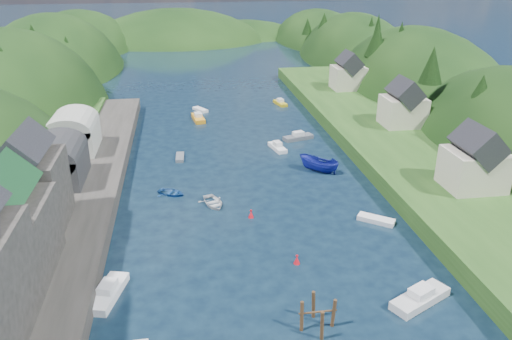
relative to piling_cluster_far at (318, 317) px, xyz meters
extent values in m
plane|color=black|center=(-1.38, 48.12, -1.17)|extent=(600.00, 600.00, 0.00)
ellipsoid|color=black|center=(-46.38, 73.12, -10.27)|extent=(44.00, 75.56, 52.00)
ellipsoid|color=black|center=(-46.38, 116.12, -9.60)|extent=(44.00, 75.56, 48.19)
ellipsoid|color=black|center=(-46.38, 158.12, -8.00)|extent=(44.00, 75.56, 39.00)
ellipsoid|color=black|center=(43.62, 73.12, -9.57)|extent=(36.00, 75.56, 48.00)
ellipsoid|color=black|center=(43.62, 116.12, -8.96)|extent=(36.00, 75.56, 44.49)
ellipsoid|color=black|center=(43.62, 158.12, -7.47)|extent=(36.00, 75.56, 36.00)
ellipsoid|color=black|center=(-11.38, 168.12, -11.17)|extent=(80.00, 60.00, 44.00)
ellipsoid|color=black|center=(16.62, 178.12, -13.17)|extent=(70.00, 56.00, 36.00)
cone|color=black|center=(-41.39, 61.01, 11.46)|extent=(4.73, 4.73, 5.72)
cone|color=black|center=(-43.81, 74.98, 11.88)|extent=(4.34, 4.34, 6.90)
cone|color=black|center=(-38.67, 78.76, 7.16)|extent=(5.28, 5.28, 4.98)
cone|color=black|center=(-44.38, 93.80, 11.02)|extent=(4.77, 4.77, 6.31)
cone|color=black|center=(-38.10, 98.83, 7.77)|extent=(4.07, 4.07, 5.90)
cone|color=black|center=(-42.75, 116.62, 8.75)|extent=(4.56, 4.56, 8.44)
cone|color=black|center=(-45.14, 121.29, 6.83)|extent=(4.75, 4.75, 5.33)
cone|color=black|center=(-42.63, 135.48, 7.39)|extent=(4.27, 4.27, 6.42)
cone|color=black|center=(34.94, 35.59, 8.82)|extent=(5.29, 5.29, 6.73)
cone|color=black|center=(32.39, 46.99, 11.49)|extent=(4.07, 4.07, 6.36)
cone|color=black|center=(38.53, 57.30, 7.29)|extent=(3.40, 3.40, 6.39)
cone|color=black|center=(38.91, 75.05, 10.69)|extent=(4.94, 4.94, 9.66)
cone|color=black|center=(33.63, 75.65, 11.48)|extent=(5.25, 5.25, 7.20)
cone|color=black|center=(39.00, 89.10, 11.56)|extent=(3.36, 3.36, 8.53)
cone|color=black|center=(42.07, 101.53, 9.87)|extent=(4.57, 4.57, 7.78)
cone|color=black|center=(38.52, 119.45, 8.17)|extent=(3.59, 3.59, 6.80)
cone|color=black|center=(35.01, 123.50, 10.05)|extent=(4.14, 4.14, 5.26)
cone|color=black|center=(32.81, 135.64, 7.18)|extent=(3.83, 3.83, 5.41)
cube|color=#2D2B28|center=(-25.38, 18.12, -0.17)|extent=(12.00, 110.00, 2.00)
cube|color=#2D2B28|center=(-27.38, 10.12, 4.33)|extent=(8.00, 9.00, 7.00)
cube|color=#2D2B28|center=(-27.38, 19.12, 4.83)|extent=(7.00, 8.00, 8.00)
cube|color=black|center=(-27.38, 19.12, 9.67)|extent=(5.15, 8.32, 5.15)
cube|color=#2D2D30|center=(-27.38, 31.12, 2.83)|extent=(7.00, 9.00, 4.00)
cylinder|color=#2D2D30|center=(-27.38, 31.12, 4.83)|extent=(7.00, 9.00, 7.00)
cube|color=#B2B2A8|center=(-27.38, 43.12, 2.83)|extent=(7.00, 9.00, 4.00)
cylinder|color=#B2B2A8|center=(-27.38, 43.12, 4.83)|extent=(7.00, 9.00, 7.00)
cube|color=#234719|center=(23.62, 38.12, 0.03)|extent=(16.00, 120.00, 2.40)
cube|color=beige|center=(25.62, 20.12, 3.73)|extent=(7.00, 6.00, 5.00)
cube|color=black|center=(25.62, 20.12, 7.07)|extent=(5.15, 6.24, 5.15)
cube|color=beige|center=(27.62, 46.12, 3.73)|extent=(7.00, 6.00, 5.00)
cube|color=black|center=(27.62, 46.12, 7.07)|extent=(5.15, 6.24, 5.15)
cube|color=beige|center=(26.62, 73.12, 3.73)|extent=(7.00, 6.00, 5.00)
cube|color=black|center=(26.62, 73.12, 7.07)|extent=(5.15, 6.24, 5.15)
cylinder|color=#382314|center=(1.40, 0.00, -0.03)|extent=(0.32, 0.32, 3.48)
cylinder|color=#382314|center=(0.00, 1.40, -0.03)|extent=(0.32, 0.32, 3.48)
cylinder|color=#382314|center=(-1.40, 0.00, -0.03)|extent=(0.32, 0.32, 3.48)
cylinder|color=#382314|center=(0.00, -1.40, -0.03)|extent=(0.32, 0.32, 3.48)
cylinder|color=#382314|center=(0.00, 0.00, 0.55)|extent=(3.35, 0.16, 0.16)
cone|color=red|center=(0.49, 9.94, -0.72)|extent=(0.70, 0.70, 0.90)
sphere|color=red|center=(0.49, 9.94, -0.22)|extent=(0.30, 0.30, 0.30)
cone|color=red|center=(-2.82, 20.69, -0.72)|extent=(0.70, 0.70, 0.90)
sphere|color=red|center=(-2.82, 20.69, -0.22)|extent=(0.30, 0.30, 0.30)
imported|color=#19488C|center=(-12.59, 28.79, -0.91)|extent=(4.83, 4.48, 0.81)
cube|color=slate|center=(-11.30, 41.84, -0.94)|extent=(1.40, 3.77, 0.52)
imported|color=#1B2498|center=(9.20, 33.49, -0.11)|extent=(6.37, 5.74, 2.42)
cube|color=silver|center=(10.38, 1.98, -0.77)|extent=(6.58, 4.73, 0.89)
cube|color=silver|center=(10.38, 1.98, 0.06)|extent=(2.63, 2.31, 0.70)
cube|color=orange|center=(-7.46, 62.03, -0.81)|extent=(2.62, 5.94, 0.80)
cube|color=silver|center=(-7.46, 62.03, -0.02)|extent=(1.58, 2.16, 0.70)
cube|color=gold|center=(10.78, 70.78, -0.88)|extent=(2.51, 4.85, 0.65)
cube|color=silver|center=(10.78, 70.78, -0.17)|extent=(1.40, 1.82, 0.70)
cube|color=white|center=(-18.38, 7.19, -0.80)|extent=(3.49, 6.24, 0.83)
cube|color=silver|center=(-18.38, 7.19, 0.01)|extent=(1.88, 2.37, 0.70)
cube|color=white|center=(4.92, 43.64, -0.87)|extent=(2.58, 5.01, 0.67)
cube|color=silver|center=(4.92, 43.64, -0.15)|extent=(1.44, 1.87, 0.70)
cube|color=#53575F|center=(9.48, 47.95, -0.83)|extent=(5.65, 3.28, 0.75)
cube|color=silver|center=(9.48, 47.95, -0.07)|extent=(2.16, 1.74, 0.70)
cube|color=white|center=(-6.76, 68.53, -0.91)|extent=(3.23, 4.27, 0.58)
imported|color=silver|center=(-7.20, 24.86, -0.86)|extent=(4.35, 5.21, 0.93)
cube|color=white|center=(12.04, 17.32, -0.89)|extent=(4.39, 3.82, 0.62)
camera|label=1|loc=(-10.40, -33.21, 28.39)|focal=35.00mm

